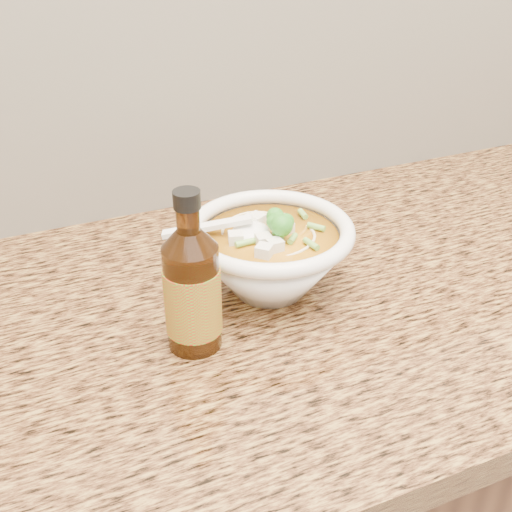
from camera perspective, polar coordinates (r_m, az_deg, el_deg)
name	(u,v)px	position (r m, az deg, el deg)	size (l,w,h in m)	color
cabinet	(300,508)	(1.21, 3.95, -21.46)	(4.00, 0.65, 0.86)	#311A0E
counter_slab	(312,296)	(0.89, 4.97, -3.60)	(4.00, 0.68, 0.04)	olive
soup_bowl	(270,256)	(0.84, 1.24, -0.01)	(0.24, 0.22, 0.12)	white
hot_sauce_bottle	(192,291)	(0.74, -5.68, -3.09)	(0.09, 0.09, 0.20)	#3B1D08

